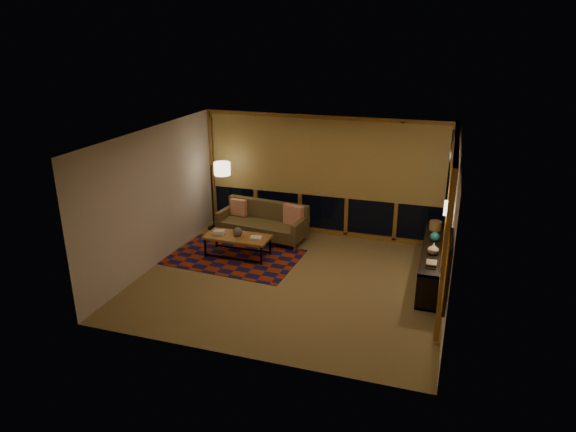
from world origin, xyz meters
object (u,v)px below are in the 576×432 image
(coffee_table, at_px, (238,246))
(bookshelf, at_px, (432,262))
(floor_lamp, at_px, (212,195))
(sofa, at_px, (262,222))

(coffee_table, xyz_separation_m, bookshelf, (3.84, 0.20, 0.10))
(coffee_table, relative_size, floor_lamp, 0.80)
(sofa, bearing_deg, coffee_table, -91.75)
(coffee_table, distance_m, bookshelf, 3.85)
(coffee_table, relative_size, bookshelf, 0.51)
(bookshelf, bearing_deg, sofa, 167.47)
(floor_lamp, bearing_deg, bookshelf, 12.67)
(sofa, relative_size, floor_lamp, 1.17)
(sofa, xyz_separation_m, bookshelf, (3.69, -0.82, -0.07))
(floor_lamp, height_order, bookshelf, floor_lamp)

